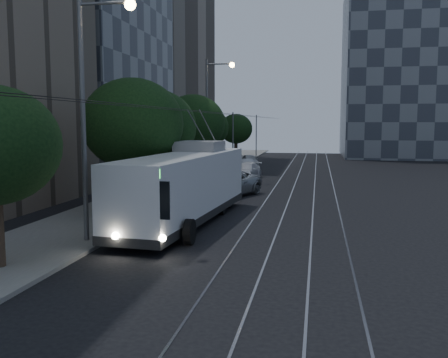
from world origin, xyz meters
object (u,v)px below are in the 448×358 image
car_white_a (235,178)px  streetlamp_far (212,108)px  streetlamp_near (92,96)px  trolleybus (185,187)px  car_white_c (247,165)px  pickup_silver (223,184)px  car_white_b (246,171)px  car_white_d (250,160)px

car_white_a → streetlamp_far: (-2.61, 3.82, 5.46)m
streetlamp_near → trolleybus: bearing=62.9°
car_white_c → pickup_silver: bearing=-107.3°
streetlamp_far → car_white_c: bearing=78.9°
streetlamp_near → car_white_a: bearing=82.1°
car_white_a → car_white_c: bearing=75.8°
streetlamp_near → streetlamp_far: 22.70m
pickup_silver → streetlamp_near: (-2.69, -13.77, 5.12)m
pickup_silver → car_white_c: size_ratio=1.72×
car_white_b → streetlamp_near: 25.30m
car_white_a → car_white_d: 18.32m
pickup_silver → streetlamp_far: 10.71m
car_white_a → streetlamp_far: size_ratio=0.39×
car_white_b → car_white_c: car_white_b is taller
car_white_d → pickup_silver: bearing=-103.8°
car_white_c → streetlamp_near: 32.13m
car_white_a → trolleybus: bearing=-108.6°
trolleybus → streetlamp_near: (-2.49, -4.85, 4.18)m
car_white_d → streetlamp_near: (-1.29, -37.15, 5.32)m
car_white_b → car_white_c: 7.10m
trolleybus → streetlamp_near: 6.87m
car_white_a → pickup_silver: bearing=-107.3°
car_white_c → streetlamp_far: bearing=-121.4°
car_white_c → car_white_d: 5.54m
streetlamp_far → car_white_a: bearing=-55.6°
car_white_d → streetlamp_near: 37.55m
streetlamp_near → streetlamp_far: size_ratio=0.98×
pickup_silver → car_white_c: 17.89m
trolleybus → streetlamp_far: size_ratio=1.30×
streetlamp_near → streetlamp_far: (0.00, 22.70, 0.13)m
pickup_silver → car_white_a: (-0.07, 5.12, -0.20)m
car_white_b → streetlamp_far: (-2.65, -1.89, 5.44)m
pickup_silver → streetlamp_near: streetlamp_near is taller
trolleybus → car_white_b: (0.16, 19.74, -1.13)m
car_white_c → car_white_d: (-0.46, 5.52, 0.07)m
car_white_c → streetlamp_far: 10.64m
car_white_d → car_white_b: bearing=-101.0°
car_white_b → car_white_d: (-1.36, 12.56, -0.01)m
car_white_b → streetlamp_far: streetlamp_far is taller
pickup_silver → car_white_d: bearing=114.9°
car_white_b → streetlamp_far: size_ratio=0.47×
pickup_silver → car_white_c: (-0.94, 17.86, -0.27)m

